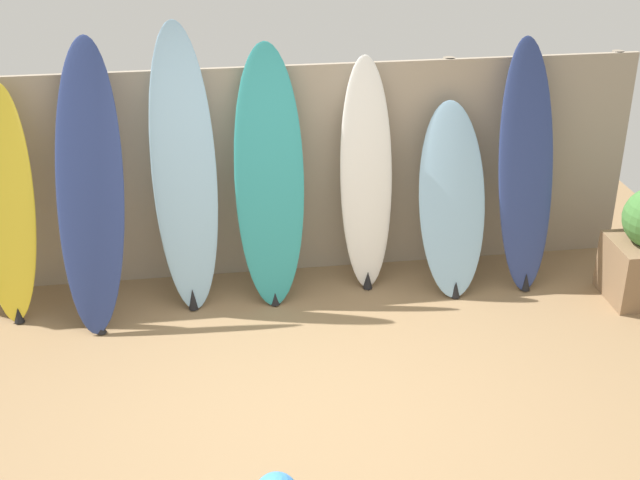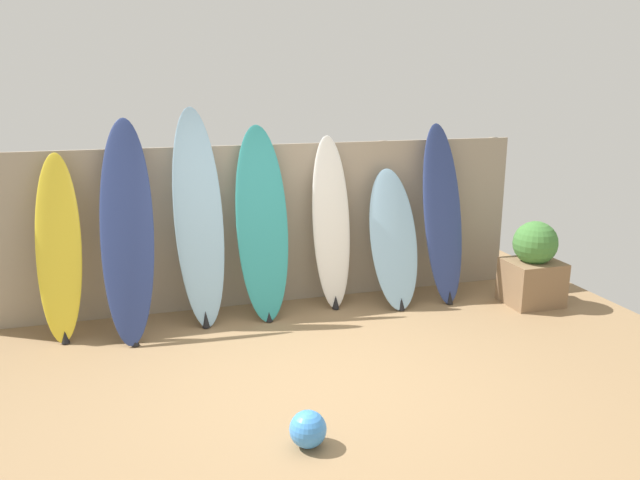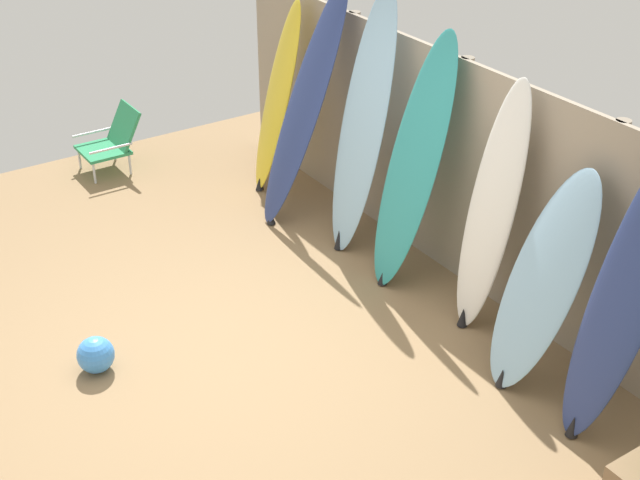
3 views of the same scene
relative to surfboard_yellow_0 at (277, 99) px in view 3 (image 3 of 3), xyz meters
The scene contains 11 objects.
ground 2.79m from the surfboard_yellow_0, 38.05° to the right, with size 7.68×7.68×0.00m, color #8E704C.
fence_back 2.11m from the surfboard_yellow_0, 10.37° to the left, with size 6.08×0.11×1.80m.
surfboard_yellow_0 is the anchor object (origin of this frame).
surfboard_navy_1 0.68m from the surfboard_yellow_0, ahead, with size 0.58×0.91×2.13m.
surfboard_skyblue_2 1.36m from the surfboard_yellow_0, ahead, with size 0.54×0.57×2.22m.
surfboard_teal_3 2.01m from the surfboard_yellow_0, ahead, with size 0.57×0.62×2.03m.
surfboard_white_4 2.80m from the surfboard_yellow_0, ahead, with size 0.43×0.44×1.90m.
surfboard_skyblue_5 3.48m from the surfboard_yellow_0, ahead, with size 0.57×0.67×1.51m.
surfboard_navy_6 4.09m from the surfboard_yellow_0, ahead, with size 0.48×0.67×2.01m.
beach_chair 1.81m from the surfboard_yellow_0, 135.72° to the right, with size 0.50×0.58×0.63m.
beach_ball 3.22m from the surfboard_yellow_0, 55.21° to the right, with size 0.26×0.26×0.26m, color #3F8CE5.
Camera 3 is at (4.69, -2.36, 3.92)m, focal length 50.00 mm.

